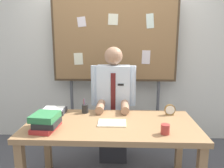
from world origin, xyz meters
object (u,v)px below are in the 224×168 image
Objects in this scene: person at (113,109)px; bulletin_board at (115,41)px; open_notebook at (112,123)px; desk_clock at (170,110)px; pen_holder at (85,109)px; desk at (111,131)px; coffee_mug at (165,129)px; book_stack at (46,122)px; paper_tray at (54,111)px.

person is 0.96m from bulletin_board.
desk_clock is at bearing 24.31° from open_notebook.
desk_clock is 0.73× the size of pen_holder.
coffee_mug is at bearing -27.03° from desk.
open_notebook is 0.44m from pen_holder.
desk is 1.15× the size of person.
book_stack is 3.59× the size of coffee_mug.
book_stack reaches higher than desk.
pen_holder is at bearing 136.38° from desk.
desk_clock is 0.45× the size of paper_tray.
desk_clock is at bearing -53.72° from bulletin_board.
paper_tray is (-0.07, 0.45, -0.05)m from book_stack.
person reaches higher than open_notebook.
desk_clock is (0.62, -0.36, 0.11)m from person.
desk_clock is (0.61, 0.28, 0.05)m from open_notebook.
pen_holder is 0.62× the size of paper_tray.
bulletin_board is 1.27m from desk_clock.
open_notebook is at bearing -89.23° from person.
coffee_mug reaches higher than open_notebook.
person is 5.38× the size of open_notebook.
book_stack is at bearing -114.27° from bulletin_board.
desk is 0.44m from pen_holder.
person reaches higher than coffee_mug.
pen_holder is (0.28, 0.47, -0.03)m from book_stack.
bulletin_board is at bearing 126.28° from desk_clock.
open_notebook is at bearing -44.74° from pen_holder.
open_notebook is 3.09× the size of coffee_mug.
book_stack reaches higher than open_notebook.
coffee_mug is 0.94m from pen_holder.
coffee_mug reaches higher than desk.
paper_tray reaches higher than open_notebook.
pen_holder is 0.35m from paper_tray.
desk is at bearing -43.62° from pen_holder.
book_stack is at bearing -120.47° from pen_holder.
pen_holder is at bearing 178.04° from desk_clock.
desk is 0.71m from paper_tray.
open_notebook is 1.03× the size of paper_tray.
bulletin_board is at bearing 69.62° from pen_holder.
pen_holder is (-0.31, 0.31, 0.04)m from open_notebook.
open_notebook is 0.52m from coffee_mug.
bulletin_board is at bearing 90.44° from open_notebook.
person is at bearing 90.00° from desk.
desk_clock is at bearing 20.13° from book_stack.
open_notebook is (0.01, -1.12, -0.77)m from bulletin_board.
desk_clock is 1.35× the size of coffee_mug.
desk is at bearing 152.97° from coffee_mug.
open_notebook is at bearing -89.56° from bulletin_board.
open_notebook is at bearing 154.51° from coffee_mug.
book_stack is at bearing -125.98° from person.
person reaches higher than paper_tray.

